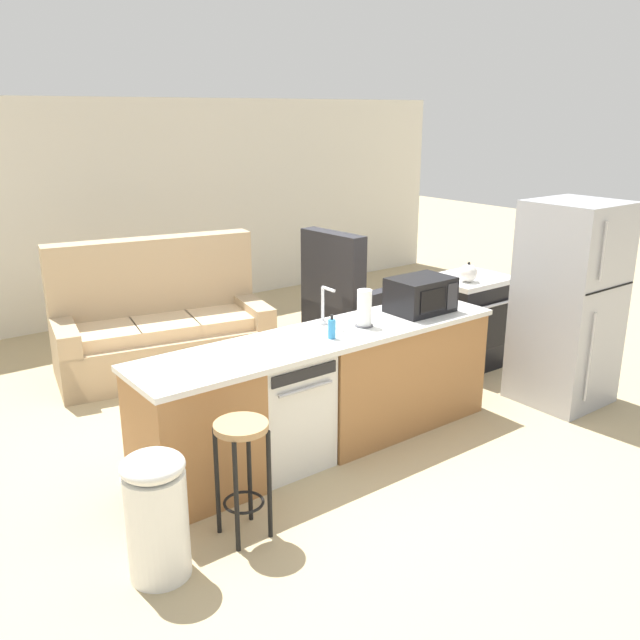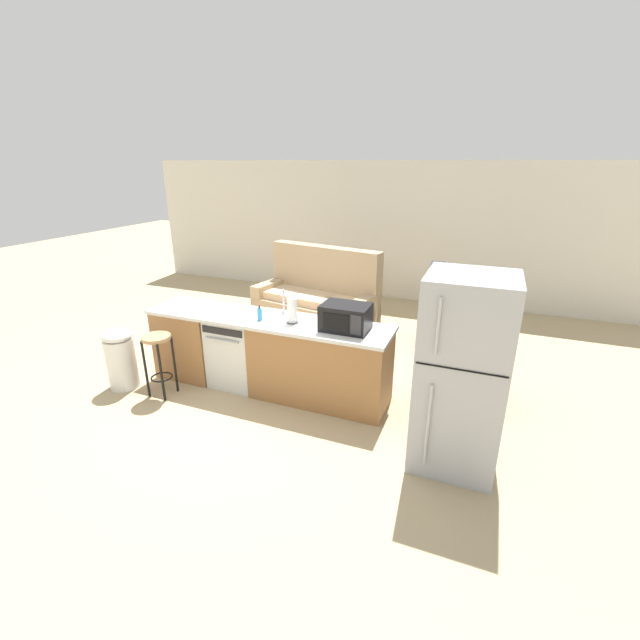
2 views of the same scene
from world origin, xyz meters
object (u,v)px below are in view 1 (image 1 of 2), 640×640
stove_range (466,321)px  paper_towel_roll (364,309)px  trash_bin (156,514)px  dishwasher (281,409)px  kettle (468,273)px  couch (161,330)px  microwave (421,295)px  bar_stool (242,455)px  armchair (346,305)px  soap_bottle (332,329)px  refrigerator (568,304)px

stove_range → paper_towel_roll: (-1.85, -0.57, 0.59)m
paper_towel_roll → trash_bin: size_ratio=0.38×
dishwasher → stove_range: stove_range is taller
kettle → couch: bearing=141.2°
microwave → bar_stool: bearing=-163.7°
microwave → couch: (-1.24, 2.28, -0.65)m
bar_stool → trash_bin: bearing=-176.8°
stove_range → dishwasher: bearing=-168.1°
bar_stool → trash_bin: same height
dishwasher → armchair: 2.99m
dishwasher → couch: 2.28m
soap_bottle → trash_bin: 1.80m
kettle → armchair: 1.71m
kettle → trash_bin: 3.86m
stove_range → couch: bearing=145.0°
dishwasher → microwave: size_ratio=1.68×
stove_range → refrigerator: size_ratio=0.51×
soap_bottle → trash_bin: soap_bottle is taller
kettle → armchair: size_ratio=0.17×
couch → soap_bottle: bearing=-83.7°
refrigerator → bar_stool: (-3.27, -0.05, -0.34)m
bar_stool → trash_bin: 0.58m
paper_towel_roll → couch: couch is taller
microwave → couch: 2.68m
microwave → bar_stool: 2.19m
dishwasher → bar_stool: size_ratio=1.14×
paper_towel_roll → soap_bottle: size_ratio=1.60×
trash_bin → couch: bearing=65.0°
dishwasher → paper_towel_roll: bearing=-1.6°
couch → kettle: bearing=-38.8°
dishwasher → armchair: (2.23, 1.99, -0.07)m
microwave → trash_bin: (-2.60, -0.63, -0.66)m
bar_stool → stove_range: bearing=19.3°
dishwasher → paper_towel_roll: size_ratio=2.98×
bar_stool → trash_bin: size_ratio=1.00×
dishwasher → kettle: 2.53m
stove_range → paper_towel_roll: size_ratio=3.19×
refrigerator → kettle: size_ratio=8.52×
stove_range → soap_bottle: bearing=-163.8°
soap_bottle → kettle: 2.11m
couch → dishwasher: bearing=-93.1°
dishwasher → microwave: (1.37, -0.00, 0.62)m
dishwasher → kettle: size_ratio=4.10×
refrigerator → trash_bin: bearing=-178.8°
microwave → kettle: (1.07, 0.42, -0.05)m
microwave → armchair: (0.86, 1.99, -0.69)m
paper_towel_roll → kettle: bearing=14.8°
dishwasher → kettle: (2.43, 0.42, 0.56)m
refrigerator → kettle: bearing=99.7°
soap_bottle → refrigerator: bearing=-11.5°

